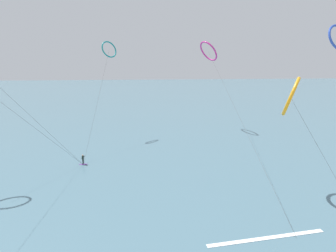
{
  "coord_description": "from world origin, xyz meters",
  "views": [
    {
      "loc": [
        -2.85,
        -11.98,
        17.26
      ],
      "look_at": [
        0.0,
        22.72,
        8.62
      ],
      "focal_mm": 29.87,
      "sensor_mm": 36.0,
      "label": 1
    }
  ],
  "objects_px": {
    "surfer_violet": "(83,160)",
    "kite_amber": "(291,96)",
    "kite_magenta": "(209,51)",
    "kite_teal": "(109,50)"
  },
  "relations": [
    {
      "from": "surfer_violet",
      "to": "kite_magenta",
      "type": "relative_size",
      "value": 0.03
    },
    {
      "from": "surfer_violet",
      "to": "kite_amber",
      "type": "xyz_separation_m",
      "value": [
        28.67,
        -10.44,
        11.6
      ]
    },
    {
      "from": "kite_amber",
      "to": "kite_teal",
      "type": "distance_m",
      "value": 40.02
    },
    {
      "from": "surfer_violet",
      "to": "kite_teal",
      "type": "bearing_deg",
      "value": 8.75
    },
    {
      "from": "surfer_violet",
      "to": "kite_magenta",
      "type": "distance_m",
      "value": 40.11
    },
    {
      "from": "kite_amber",
      "to": "kite_magenta",
      "type": "bearing_deg",
      "value": -144.83
    },
    {
      "from": "surfer_violet",
      "to": "kite_teal",
      "type": "xyz_separation_m",
      "value": [
        2.77,
        19.4,
        17.96
      ]
    },
    {
      "from": "surfer_violet",
      "to": "kite_amber",
      "type": "distance_m",
      "value": 32.64
    },
    {
      "from": "kite_teal",
      "to": "surfer_violet",
      "type": "bearing_deg",
      "value": -142.17
    },
    {
      "from": "kite_amber",
      "to": "kite_magenta",
      "type": "distance_m",
      "value": 36.03
    }
  ]
}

